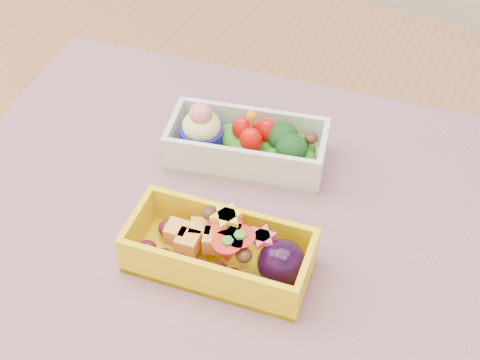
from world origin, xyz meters
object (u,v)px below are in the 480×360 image
at_px(bento_white, 246,144).
at_px(bento_yellow, 223,251).
at_px(placemat, 230,210).
at_px(table, 199,260).

xyz_separation_m(bento_white, bento_yellow, (0.04, -0.13, 0.00)).
height_order(placemat, bento_yellow, bento_yellow).
distance_m(placemat, bento_yellow, 0.07).
bearing_deg(table, placemat, -5.62).
xyz_separation_m(table, bento_white, (0.02, 0.06, 0.12)).
distance_m(bento_white, bento_yellow, 0.13).
bearing_deg(bento_yellow, table, 127.49).
relative_size(table, bento_white, 7.42).
bearing_deg(bento_yellow, placemat, 105.00).
xyz_separation_m(placemat, bento_yellow, (0.03, -0.06, 0.02)).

